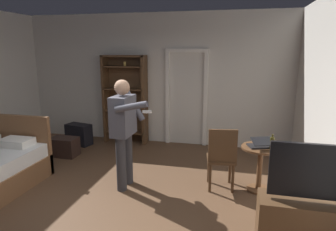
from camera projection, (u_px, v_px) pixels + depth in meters
ground_plane at (96, 204)px, 4.11m from camera, size 6.63×6.63×0.00m
wall_back at (155, 79)px, 6.67m from camera, size 6.27×0.12×2.90m
doorway_frame at (186, 91)px, 6.48m from camera, size 0.93×0.08×2.13m
bookshelf at (126, 96)px, 6.69m from camera, size 0.99×0.32×1.99m
tv_flatscreen at (314, 220)px, 3.11m from camera, size 1.16×0.40×1.21m
side_table at (260, 162)px, 4.43m from camera, size 0.58×0.58×0.70m
laptop at (260, 144)px, 4.34m from camera, size 0.41×0.41×0.17m
bottle_on_table at (272, 143)px, 4.25m from camera, size 0.06×0.06×0.23m
wooden_chair at (222, 156)px, 4.44m from camera, size 0.48×0.48×0.99m
person_blue_shirt at (124, 126)px, 4.44m from camera, size 0.67×0.62×1.69m
suitcase_dark at (64, 147)px, 5.95m from camera, size 0.53×0.35×0.38m
suitcase_small at (79, 134)px, 6.64m from camera, size 0.61×0.41×0.47m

